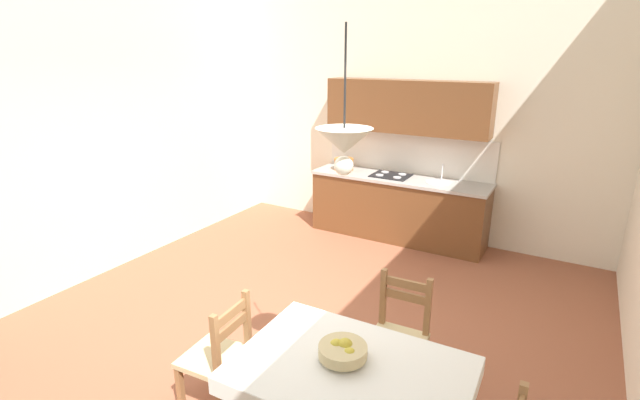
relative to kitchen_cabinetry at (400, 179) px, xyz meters
name	(u,v)px	position (x,y,z in m)	size (l,w,h in m)	color
ground_plane	(287,345)	(0.04, -2.91, -0.91)	(5.99, 6.96, 0.10)	#99563D
wall_back	(415,91)	(0.04, 0.33, 1.19)	(5.99, 0.12, 4.09)	silver
wall_left	(70,101)	(-2.72, -2.91, 1.19)	(0.12, 6.96, 4.09)	silver
kitchen_cabinetry	(400,179)	(0.00, 0.00, 0.00)	(2.48, 0.63, 2.20)	brown
dining_table	(350,384)	(1.14, -3.81, -0.23)	(1.42, 1.00, 0.75)	#56331C
dining_chair_tv_side	(219,358)	(0.09, -3.84, -0.41)	(0.45, 0.45, 0.93)	#D1BC89
dining_chair_kitchen_side	(398,338)	(1.13, -2.97, -0.41)	(0.44, 0.44, 0.93)	#D1BC89
fruit_bowl	(343,351)	(1.06, -3.77, -0.04)	(0.30, 0.30, 0.12)	tan
pendant_lamp	(344,143)	(1.00, -3.67, 1.22)	(0.32, 0.32, 0.80)	black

